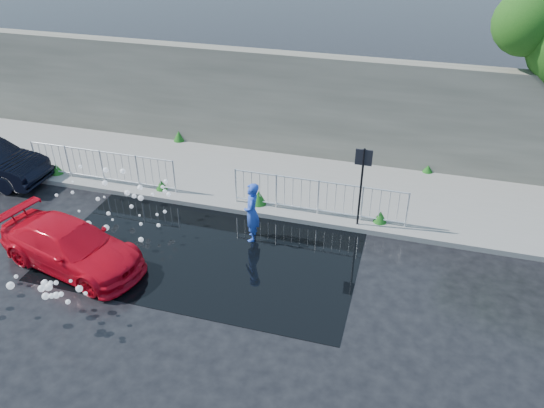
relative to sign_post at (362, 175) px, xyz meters
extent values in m
plane|color=black|center=(-4.20, -3.10, -1.72)|extent=(90.00, 90.00, 0.00)
cube|color=gray|center=(-4.20, 1.90, -1.65)|extent=(30.00, 4.00, 0.15)
cube|color=gray|center=(-4.20, -0.10, -1.64)|extent=(30.00, 0.25, 0.16)
cube|color=#58554A|center=(-4.20, 4.10, 0.18)|extent=(30.00, 0.60, 3.50)
cube|color=black|center=(-3.70, -2.10, -1.72)|extent=(8.00, 5.00, 0.01)
cylinder|color=black|center=(0.00, 0.00, -0.47)|extent=(0.06, 0.06, 2.50)
cube|color=black|center=(0.00, 0.00, 0.53)|extent=(0.45, 0.04, 0.45)
sphere|color=#113D0E|center=(3.80, 4.30, 3.28)|extent=(1.91, 1.91, 1.91)
cylinder|color=silver|center=(-10.70, 0.25, -1.02)|extent=(0.05, 0.05, 1.10)
cylinder|color=silver|center=(-5.70, 0.25, -1.02)|extent=(0.05, 0.05, 1.10)
cylinder|color=silver|center=(-8.20, 0.25, -0.50)|extent=(5.00, 0.04, 0.04)
cylinder|color=silver|center=(-8.20, 0.25, -1.45)|extent=(5.00, 0.04, 0.04)
cylinder|color=silver|center=(-3.70, 0.25, -1.02)|extent=(0.05, 0.05, 1.10)
cylinder|color=silver|center=(1.30, 0.25, -1.02)|extent=(0.05, 0.05, 1.10)
cylinder|color=silver|center=(-1.20, 0.25, -0.50)|extent=(5.00, 0.04, 0.04)
cylinder|color=silver|center=(-1.20, 0.25, -1.45)|extent=(5.00, 0.04, 0.04)
cone|color=#1C5115|center=(-10.00, 0.30, -1.40)|extent=(0.40, 0.40, 0.34)
cone|color=#1C5115|center=(-6.20, 0.30, -1.42)|extent=(0.36, 0.36, 0.31)
cone|color=#1C5115|center=(-3.00, 0.30, -1.35)|extent=(0.44, 0.44, 0.44)
cone|color=#1C5115|center=(0.60, 0.30, -1.40)|extent=(0.38, 0.38, 0.35)
cone|color=#1C5115|center=(-7.20, 3.80, -1.38)|extent=(0.42, 0.42, 0.39)
cone|color=#1C5115|center=(1.80, 3.80, -1.45)|extent=(0.34, 0.34, 0.24)
sphere|color=white|center=(-7.37, -2.72, -1.60)|extent=(0.12, 0.12, 0.12)
sphere|color=white|center=(-7.54, -2.08, -1.19)|extent=(0.07, 0.07, 0.07)
sphere|color=white|center=(-8.18, -1.28, -0.77)|extent=(0.07, 0.07, 0.07)
sphere|color=white|center=(-6.17, -1.36, -0.88)|extent=(0.13, 0.13, 0.13)
sphere|color=white|center=(-6.13, -1.05, -0.78)|extent=(0.16, 0.16, 0.16)
sphere|color=white|center=(-5.02, -1.79, -0.94)|extent=(0.10, 0.10, 0.10)
sphere|color=white|center=(-5.65, -1.22, -0.82)|extent=(0.10, 0.10, 0.10)
sphere|color=white|center=(-5.25, -1.81, -1.07)|extent=(0.08, 0.08, 0.08)
sphere|color=white|center=(-7.95, -2.32, -1.34)|extent=(0.16, 0.16, 0.16)
sphere|color=white|center=(-7.17, -1.65, -0.98)|extent=(0.12, 0.12, 0.12)
sphere|color=white|center=(-7.54, -0.52, -0.68)|extent=(0.17, 0.17, 0.17)
sphere|color=white|center=(-5.65, -2.69, -1.55)|extent=(0.09, 0.09, 0.09)
sphere|color=white|center=(-7.07, -2.39, -1.33)|extent=(0.17, 0.17, 0.17)
sphere|color=white|center=(-5.47, -0.72, -0.65)|extent=(0.13, 0.13, 0.13)
sphere|color=white|center=(-6.39, -1.34, -0.83)|extent=(0.16, 0.16, 0.16)
sphere|color=white|center=(-6.50, -2.42, -1.34)|extent=(0.16, 0.16, 0.16)
sphere|color=white|center=(-8.45, -1.76, -1.00)|extent=(0.10, 0.10, 0.10)
sphere|color=white|center=(-6.11, -1.66, -1.04)|extent=(0.11, 0.11, 0.11)
sphere|color=white|center=(-5.04, -2.18, -1.14)|extent=(0.10, 0.10, 0.10)
sphere|color=white|center=(-5.36, -2.61, -1.38)|extent=(0.14, 0.14, 0.14)
sphere|color=white|center=(-5.48, -0.93, -0.72)|extent=(0.11, 0.11, 0.11)
sphere|color=white|center=(-6.97, -0.51, -0.64)|extent=(0.17, 0.17, 0.17)
sphere|color=white|center=(-6.95, -1.64, -0.89)|extent=(0.07, 0.07, 0.07)
sphere|color=white|center=(-6.70, -1.94, -1.21)|extent=(0.11, 0.11, 0.11)
sphere|color=white|center=(-5.58, -2.16, -1.21)|extent=(0.09, 0.09, 0.09)
sphere|color=white|center=(-5.84, -2.89, -1.60)|extent=(0.09, 0.09, 0.09)
sphere|color=white|center=(-7.36, -0.93, -0.88)|extent=(0.17, 0.17, 0.17)
sphere|color=white|center=(-5.94, -1.41, -0.88)|extent=(0.16, 0.16, 0.16)
sphere|color=white|center=(-5.17, -1.20, -0.76)|extent=(0.13, 0.13, 0.13)
sphere|color=white|center=(-6.46, -2.14, -1.25)|extent=(0.07, 0.07, 0.07)
sphere|color=white|center=(-5.41, -0.96, -0.83)|extent=(0.12, 0.12, 0.12)
sphere|color=white|center=(-5.80, -1.82, -1.18)|extent=(0.06, 0.06, 0.06)
sphere|color=white|center=(-8.36, -0.59, -0.65)|extent=(0.12, 0.12, 0.12)
sphere|color=white|center=(-7.97, -1.65, -0.89)|extent=(0.10, 0.10, 0.10)
sphere|color=white|center=(-6.10, -5.36, -0.94)|extent=(0.18, 0.18, 0.18)
sphere|color=white|center=(-5.68, -5.77, -0.74)|extent=(0.12, 0.12, 0.12)
sphere|color=white|center=(-5.83, -5.78, -0.77)|extent=(0.15, 0.15, 0.15)
sphere|color=white|center=(-6.09, -5.28, -0.88)|extent=(0.11, 0.11, 0.11)
sphere|color=white|center=(-6.05, -5.47, -0.69)|extent=(0.12, 0.12, 0.12)
sphere|color=white|center=(-5.62, -5.70, -0.77)|extent=(0.15, 0.15, 0.15)
sphere|color=white|center=(-5.96, -5.70, -0.66)|extent=(0.15, 0.15, 0.15)
sphere|color=white|center=(-6.70, -5.76, -0.71)|extent=(0.17, 0.17, 0.17)
sphere|color=white|center=(-5.18, -5.34, -0.91)|extent=(0.09, 0.09, 0.09)
sphere|color=white|center=(-5.66, -5.14, -0.84)|extent=(0.07, 0.07, 0.07)
sphere|color=white|center=(-5.43, -5.76, -0.64)|extent=(0.11, 0.11, 0.11)
sphere|color=white|center=(-5.25, -5.82, -0.76)|extent=(0.11, 0.11, 0.11)
sphere|color=white|center=(-7.60, -4.73, -1.47)|extent=(0.10, 0.10, 0.10)
sphere|color=white|center=(-5.56, -5.06, -1.10)|extent=(0.16, 0.16, 0.16)
sphere|color=white|center=(-6.35, -5.21, -1.00)|extent=(0.12, 0.12, 0.12)
sphere|color=white|center=(-6.10, -5.11, -1.01)|extent=(0.11, 0.11, 0.11)
imported|color=red|center=(-6.73, -3.65, -1.14)|extent=(4.29, 2.49, 1.17)
imported|color=blue|center=(-2.70, -1.29, -0.87)|extent=(0.54, 0.70, 1.71)
camera|label=1|loc=(1.13, -12.65, 6.72)|focal=35.00mm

